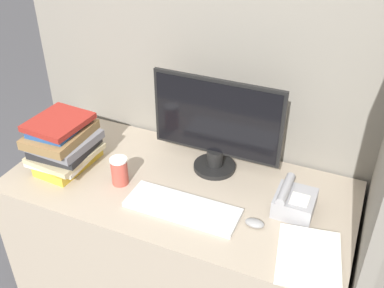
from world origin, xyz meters
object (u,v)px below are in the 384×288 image
at_px(desk_telephone, 294,201).
at_px(keyboard, 182,208).
at_px(coffee_cup, 119,171).
at_px(book_stack, 64,144).
at_px(monitor, 216,127).
at_px(mouse, 255,223).

bearing_deg(desk_telephone, keyboard, -156.91).
relative_size(coffee_cup, book_stack, 0.40).
bearing_deg(monitor, mouse, -46.46).
distance_m(coffee_cup, desk_telephone, 0.72).
height_order(coffee_cup, book_stack, book_stack).
xyz_separation_m(mouse, coffee_cup, (-0.60, 0.02, 0.05)).
relative_size(mouse, desk_telephone, 0.41).
relative_size(keyboard, desk_telephone, 2.53).
xyz_separation_m(coffee_cup, book_stack, (-0.28, 0.01, 0.06)).
relative_size(monitor, desk_telephone, 3.15).
bearing_deg(coffee_cup, mouse, -2.30).
height_order(keyboard, book_stack, book_stack).
distance_m(monitor, book_stack, 0.67).
height_order(keyboard, desk_telephone, desk_telephone).
bearing_deg(desk_telephone, mouse, -127.88).
relative_size(mouse, book_stack, 0.24).
xyz_separation_m(monitor, book_stack, (-0.61, -0.25, -0.09)).
height_order(monitor, mouse, monitor).
xyz_separation_m(keyboard, book_stack, (-0.60, 0.06, 0.11)).
distance_m(keyboard, coffee_cup, 0.32).
xyz_separation_m(monitor, keyboard, (-0.02, -0.31, -0.20)).
distance_m(keyboard, book_stack, 0.61).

